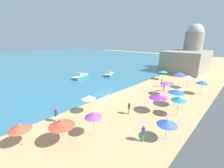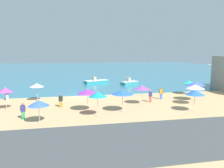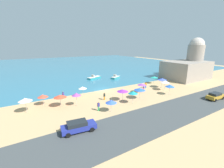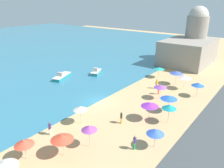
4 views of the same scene
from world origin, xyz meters
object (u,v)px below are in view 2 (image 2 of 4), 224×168
Objects in this scene: beach_umbrella_13 at (39,103)px; beach_umbrella_1 at (195,92)px; beach_umbrella_4 at (195,87)px; bather_0 at (23,110)px; bather_3 at (61,100)px; beach_umbrella_3 at (98,94)px; bather_1 at (150,95)px; beach_umbrella_7 at (5,90)px; beach_umbrella_6 at (123,92)px; skiff_offshore at (130,83)px; beach_umbrella_10 at (189,82)px; skiff_nearshore at (96,81)px; bather_2 at (7,94)px; beach_umbrella_12 at (88,92)px; bather_4 at (161,93)px; beach_umbrella_11 at (37,85)px; beach_umbrella_2 at (196,84)px; beach_umbrella_9 at (142,88)px.

beach_umbrella_1 is at bearing 2.72° from beach_umbrella_13.
beach_umbrella_4 is 20.14m from bather_0.
beach_umbrella_4 reaches higher than bather_3.
beach_umbrella_3 is 1.65× the size of bather_1.
bather_1 is 1.01× the size of bather_3.
beach_umbrella_7 reaches higher than beach_umbrella_13.
beach_umbrella_6 is (-7.83, 1.56, 0.01)m from beach_umbrella_1.
skiff_offshore is at bearing 100.17° from beach_umbrella_4.
beach_umbrella_3 reaches higher than beach_umbrella_10.
beach_umbrella_10 is 20.02m from skiff_nearshore.
beach_umbrella_10 is at bearing -1.56° from bather_2.
beach_umbrella_12 is at bearing -14.12° from beach_umbrella_7.
bather_3 is (3.48, 4.23, -0.05)m from bather_0.
bather_1 is at bearing 39.11° from beach_umbrella_6.
beach_umbrella_7 is at bearing -174.11° from bather_4.
bather_2 is 23.31m from skiff_offshore.
bather_2 is at bearing 165.74° from beach_umbrella_11.
beach_umbrella_3 is at bearing -96.91° from skiff_nearshore.
skiff_offshore reaches higher than skiff_nearshore.
beach_umbrella_2 is 1.02× the size of beach_umbrella_4.
beach_umbrella_2 is 16.87m from skiff_offshore.
beach_umbrella_13 is (-11.85, -5.24, -0.25)m from beach_umbrella_9.
beach_umbrella_2 is 7.84m from beach_umbrella_9.
beach_umbrella_4 reaches higher than beach_umbrella_9.
beach_umbrella_3 is at bearing -25.10° from beach_umbrella_7.
bather_1 is at bearing 34.15° from beach_umbrella_3.
beach_umbrella_4 is 18.64m from beach_umbrella_13.
beach_umbrella_13 reaches higher than bather_1.
beach_umbrella_7 reaches higher than bather_1.
beach_umbrella_10 is at bearing -61.99° from skiff_offshore.
beach_umbrella_2 is at bearing 9.46° from beach_umbrella_12.
beach_umbrella_13 is at bearing -145.26° from beach_umbrella_12.
beach_umbrella_10 is 13.39m from skiff_offshore.
bather_4 is 19.24m from skiff_nearshore.
beach_umbrella_11 is at bearing 153.06° from beach_umbrella_1.
beach_umbrella_10 is (4.84, 9.38, -0.20)m from beach_umbrella_1.
bather_1 is at bearing 17.43° from bather_0.
bather_2 is (-11.16, 9.91, -1.39)m from beach_umbrella_3.
beach_umbrella_9 is at bearing 34.37° from beach_umbrella_3.
beach_umbrella_6 reaches higher than beach_umbrella_10.
bather_3 is at bearing -129.26° from skiff_offshore.
skiff_offshore is at bearing 65.87° from beach_umbrella_3.
beach_umbrella_9 reaches higher than skiff_nearshore.
beach_umbrella_3 is at bearing -145.85° from bather_1.
beach_umbrella_11 is at bearing 128.57° from beach_umbrella_3.
beach_umbrella_11 is 0.97× the size of beach_umbrella_12.
beach_umbrella_10 is 6.34m from bather_4.
beach_umbrella_1 is at bearing -60.77° from bather_1.
skiff_nearshore is at bearing 119.19° from beach_umbrella_2.
beach_umbrella_11 is at bearing 169.16° from beach_umbrella_2.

